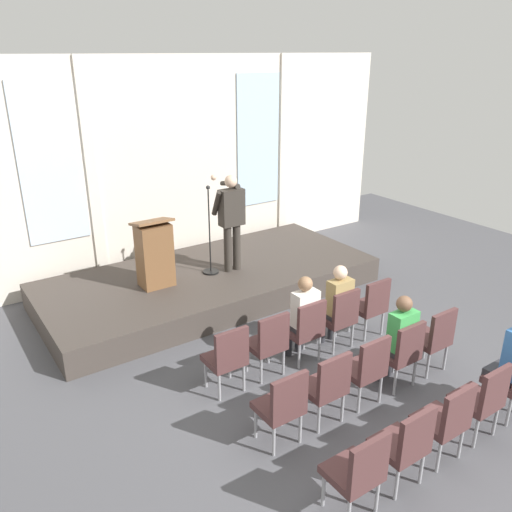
{
  "coord_description": "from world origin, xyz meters",
  "views": [
    {
      "loc": [
        -4.07,
        -3.25,
        4.06
      ],
      "look_at": [
        0.11,
        2.87,
        1.11
      ],
      "focal_mm": 36.48,
      "sensor_mm": 36.0,
      "label": 1
    }
  ],
  "objects_px": {
    "audience_r0_c3": "(337,302)",
    "chair_r0_c2": "(306,327)",
    "chair_r0_c3": "(340,315)",
    "chair_r2_c1": "(406,442)",
    "audience_r1_c3": "(398,336)",
    "chair_r0_c4": "(371,304)",
    "chair_r1_c3": "(402,351)",
    "speaker": "(231,216)",
    "chair_r1_c4": "(434,336)",
    "chair_r1_c2": "(366,366)",
    "chair_r2_c3": "(483,397)",
    "mic_stand": "(210,255)",
    "lectern": "(155,254)",
    "chair_r0_c1": "(269,341)",
    "chair_r2_c2": "(447,418)",
    "chair_r1_c1": "(327,384)",
    "audience_r0_c2": "(302,314)",
    "chair_r0_c0": "(227,356)",
    "chair_r1_c0": "(283,404)",
    "chair_r2_c0": "(359,470)"
  },
  "relations": [
    {
      "from": "chair_r1_c2",
      "to": "chair_r2_c3",
      "type": "xyz_separation_m",
      "value": [
        0.63,
        -1.14,
        0.0
      ]
    },
    {
      "from": "chair_r0_c1",
      "to": "audience_r1_c3",
      "type": "height_order",
      "value": "audience_r1_c3"
    },
    {
      "from": "lectern",
      "to": "chair_r1_c3",
      "type": "xyz_separation_m",
      "value": [
        1.65,
        -3.77,
        -0.45
      ]
    },
    {
      "from": "lectern",
      "to": "chair_r0_c2",
      "type": "height_order",
      "value": "lectern"
    },
    {
      "from": "chair_r2_c2",
      "to": "chair_r1_c0",
      "type": "bearing_deg",
      "value": 137.8
    },
    {
      "from": "lectern",
      "to": "audience_r0_c3",
      "type": "distance_m",
      "value": 3.05
    },
    {
      "from": "chair_r1_c1",
      "to": "chair_r1_c3",
      "type": "xyz_separation_m",
      "value": [
        1.25,
        0.0,
        0.0
      ]
    },
    {
      "from": "chair_r0_c4",
      "to": "chair_r1_c1",
      "type": "xyz_separation_m",
      "value": [
        -1.88,
        -1.14,
        0.0
      ]
    },
    {
      "from": "chair_r2_c3",
      "to": "chair_r2_c0",
      "type": "bearing_deg",
      "value": 180.0
    },
    {
      "from": "lectern",
      "to": "chair_r1_c4",
      "type": "distance_m",
      "value": 4.42
    },
    {
      "from": "audience_r0_c3",
      "to": "chair_r2_c2",
      "type": "height_order",
      "value": "audience_r0_c3"
    },
    {
      "from": "chair_r0_c0",
      "to": "chair_r0_c3",
      "type": "bearing_deg",
      "value": 0.0
    },
    {
      "from": "mic_stand",
      "to": "chair_r2_c0",
      "type": "bearing_deg",
      "value": -104.23
    },
    {
      "from": "chair_r0_c4",
      "to": "chair_r1_c1",
      "type": "distance_m",
      "value": 2.2
    },
    {
      "from": "mic_stand",
      "to": "chair_r2_c3",
      "type": "relative_size",
      "value": 1.65
    },
    {
      "from": "chair_r1_c2",
      "to": "chair_r1_c1",
      "type": "bearing_deg",
      "value": 180.0
    },
    {
      "from": "audience_r0_c3",
      "to": "chair_r2_c0",
      "type": "bearing_deg",
      "value": -128.59
    },
    {
      "from": "chair_r2_c1",
      "to": "chair_r2_c2",
      "type": "distance_m",
      "value": 0.63
    },
    {
      "from": "lectern",
      "to": "audience_r1_c3",
      "type": "xyz_separation_m",
      "value": [
        1.65,
        -3.69,
        -0.28
      ]
    },
    {
      "from": "audience_r0_c2",
      "to": "chair_r1_c2",
      "type": "distance_m",
      "value": 1.23
    },
    {
      "from": "lectern",
      "to": "chair_r0_c0",
      "type": "distance_m",
      "value": 2.68
    },
    {
      "from": "chair_r0_c4",
      "to": "chair_r1_c1",
      "type": "bearing_deg",
      "value": -148.85
    },
    {
      "from": "audience_r0_c2",
      "to": "chair_r1_c1",
      "type": "xyz_separation_m",
      "value": [
        -0.63,
        -1.22,
        -0.17
      ]
    },
    {
      "from": "chair_r2_c2",
      "to": "chair_r2_c3",
      "type": "relative_size",
      "value": 1.0
    },
    {
      "from": "chair_r0_c3",
      "to": "chair_r1_c4",
      "type": "xyz_separation_m",
      "value": [
        0.63,
        -1.14,
        0.0
      ]
    },
    {
      "from": "chair_r1_c1",
      "to": "chair_r2_c2",
      "type": "xyz_separation_m",
      "value": [
        0.63,
        -1.14,
        0.0
      ]
    },
    {
      "from": "audience_r0_c3",
      "to": "chair_r0_c2",
      "type": "bearing_deg",
      "value": -172.41
    },
    {
      "from": "chair_r0_c1",
      "to": "chair_r1_c4",
      "type": "distance_m",
      "value": 2.2
    },
    {
      "from": "chair_r0_c4",
      "to": "chair_r0_c2",
      "type": "bearing_deg",
      "value": 180.0
    },
    {
      "from": "chair_r0_c2",
      "to": "chair_r1_c4",
      "type": "relative_size",
      "value": 1.0
    },
    {
      "from": "chair_r0_c0",
      "to": "lectern",
      "type": "bearing_deg",
      "value": 84.89
    },
    {
      "from": "chair_r1_c3",
      "to": "speaker",
      "type": "bearing_deg",
      "value": 94.32
    },
    {
      "from": "audience_r0_c3",
      "to": "chair_r2_c3",
      "type": "xyz_separation_m",
      "value": [
        0.0,
        -2.36,
        -0.18
      ]
    },
    {
      "from": "chair_r2_c1",
      "to": "chair_r1_c0",
      "type": "bearing_deg",
      "value": 118.88
    },
    {
      "from": "chair_r2_c3",
      "to": "mic_stand",
      "type": "bearing_deg",
      "value": 97.63
    },
    {
      "from": "lectern",
      "to": "chair_r2_c3",
      "type": "xyz_separation_m",
      "value": [
        1.65,
        -4.91,
        -0.45
      ]
    },
    {
      "from": "mic_stand",
      "to": "chair_r0_c2",
      "type": "bearing_deg",
      "value": -89.48
    },
    {
      "from": "chair_r1_c1",
      "to": "chair_r1_c3",
      "type": "distance_m",
      "value": 1.25
    },
    {
      "from": "mic_stand",
      "to": "audience_r0_c2",
      "type": "height_order",
      "value": "mic_stand"
    },
    {
      "from": "chair_r0_c1",
      "to": "chair_r2_c2",
      "type": "relative_size",
      "value": 1.0
    },
    {
      "from": "chair_r0_c0",
      "to": "speaker",
      "type": "bearing_deg",
      "value": 57.1
    },
    {
      "from": "chair_r0_c3",
      "to": "chair_r1_c2",
      "type": "relative_size",
      "value": 1.0
    },
    {
      "from": "chair_r0_c2",
      "to": "chair_r1_c0",
      "type": "bearing_deg",
      "value": -137.8
    },
    {
      "from": "chair_r0_c0",
      "to": "chair_r1_c4",
      "type": "height_order",
      "value": "same"
    },
    {
      "from": "speaker",
      "to": "chair_r2_c2",
      "type": "relative_size",
      "value": 1.81
    },
    {
      "from": "chair_r0_c3",
      "to": "chair_r2_c1",
      "type": "height_order",
      "value": "same"
    },
    {
      "from": "chair_r1_c0",
      "to": "chair_r2_c2",
      "type": "height_order",
      "value": "same"
    },
    {
      "from": "chair_r1_c2",
      "to": "chair_r0_c3",
      "type": "bearing_deg",
      "value": 61.12
    },
    {
      "from": "audience_r0_c3",
      "to": "chair_r2_c0",
      "type": "height_order",
      "value": "audience_r0_c3"
    },
    {
      "from": "audience_r1_c3",
      "to": "chair_r2_c1",
      "type": "relative_size",
      "value": 1.36
    }
  ]
}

